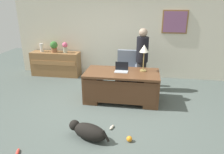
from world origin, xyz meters
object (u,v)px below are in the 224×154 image
Objects in this scene: potted_plant at (54,46)px; dog_toy_bone at (18,152)px; laptop at (121,69)px; desk_lamp at (144,50)px; desk at (122,85)px; vase_empty at (42,48)px; vase_with_flowers at (65,47)px; person_standing at (142,59)px; dog_toy_plush at (112,127)px; dog_lying at (88,131)px; credenza at (56,64)px; dog_toy_ball at (129,139)px; armchair at (127,72)px.

potted_plant reaches higher than dog_toy_bone.
desk_lamp is at bearing 12.41° from laptop.
desk is 0.41m from laptop.
desk_lamp is at bearing -22.59° from vase_empty.
vase_empty is at bearing 151.87° from laptop.
vase_with_flowers is at bearing 98.16° from dog_toy_bone.
desk_lamp is 1.83× the size of potted_plant.
potted_plant is at bearing 147.73° from laptop.
potted_plant is (-2.86, 0.81, 0.10)m from person_standing.
vase_with_flowers reaches higher than dog_toy_plush.
dog_lying is 0.56m from dog_toy_plush.
desk_lamp is 2.41× the size of vase_empty.
person_standing reaches higher than potted_plant.
desk is 1.02m from person_standing.
credenza is 4.44× the size of potted_plant.
vase_empty reaches higher than dog_toy_ball.
vase_empty reaches higher than desk.
credenza is 1.50× the size of armchair.
vase_with_flowers is 0.94× the size of potted_plant.
dog_toy_plush is at bearing -45.77° from vase_empty.
vase_empty is at bearing 179.83° from credenza.
dog_lying reaches higher than dog_toy_plush.
vase_empty is 1.59× the size of dog_toy_plush.
person_standing is at bearing -18.09° from vase_with_flowers.
armchair is (2.45, -0.69, 0.08)m from credenza.
potted_plant is 2.09× the size of dog_toy_plush.
potted_plant is at bearing 146.61° from desk.
dog_toy_bone is at bearing -76.44° from potted_plant.
desk is 1.75m from dog_lying.
dog_lying is at bearing -104.13° from desk.
desk is 1.13× the size of credenza.
dog_toy_ball is at bearing -92.86° from person_standing.
dog_lying is 2.37m from desk_lamp.
vase_empty is (-3.35, 1.39, -0.35)m from desk_lamp.
desk_lamp is at bearing 20.84° from desk.
person_standing is (0.40, -0.12, 0.41)m from armchair.
person_standing reaches higher than dog_toy_plush.
vase_empty reaches higher than dog_lying.
credenza is at bearing -179.78° from vase_with_flowers.
laptop is (-0.02, 0.08, 0.40)m from desk.
credenza is at bearing 147.58° from laptop.
credenza is 2.55m from armchair.
desk is 2.94m from potted_plant.
dog_lying is (1.97, -3.26, -0.24)m from credenza.
person_standing reaches higher than laptop.
potted_plant is (-2.39, 1.51, 0.18)m from laptop.
person_standing is at bearing 70.25° from dog_lying.
dog_toy_ball is (-0.12, -2.42, -0.84)m from person_standing.
dog_toy_bone is (-1.53, -3.16, -0.45)m from armchair.
armchair is 10.22× the size of dog_toy_ball.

